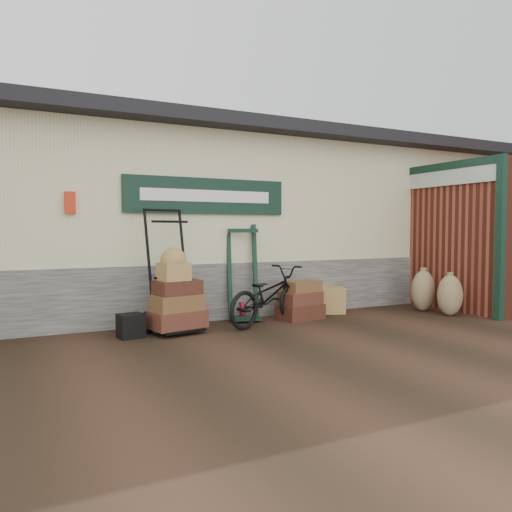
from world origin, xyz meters
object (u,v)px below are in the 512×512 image
Objects in this scene: black_trunk at (131,326)px; porter_trolley at (170,269)px; green_barrow at (243,272)px; suitcase_stack at (300,300)px; wicker_hamper at (323,300)px; bicycle at (268,292)px.

porter_trolley is at bearing 15.44° from black_trunk.
green_barrow reaches higher than black_trunk.
porter_trolley reaches higher than suitcase_stack.
wicker_hamper is (0.69, 0.36, -0.09)m from suitcase_stack.
bicycle is (2.07, -0.01, 0.33)m from black_trunk.
bicycle is at bearing -59.00° from green_barrow.
bicycle is at bearing -17.46° from porter_trolley.
wicker_hamper is 2.13× the size of black_trunk.
black_trunk is 2.09m from bicycle.
black_trunk is (-1.89, -0.51, -0.60)m from green_barrow.
porter_trolley is 2.51× the size of suitcase_stack.
porter_trolley reaches higher than black_trunk.
porter_trolley is at bearing 179.71° from suitcase_stack.
porter_trolley is at bearing -173.02° from wicker_hamper.
green_barrow is (1.29, 0.35, -0.13)m from porter_trolley.
wicker_hamper reaches higher than black_trunk.
porter_trolley is 1.17× the size of green_barrow.
bicycle is at bearing -159.08° from wicker_hamper.
green_barrow is at bearing 157.10° from suitcase_stack.
black_trunk is at bearing -152.34° from green_barrow.
black_trunk is 0.19× the size of bicycle.
suitcase_stack reaches higher than black_trunk.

